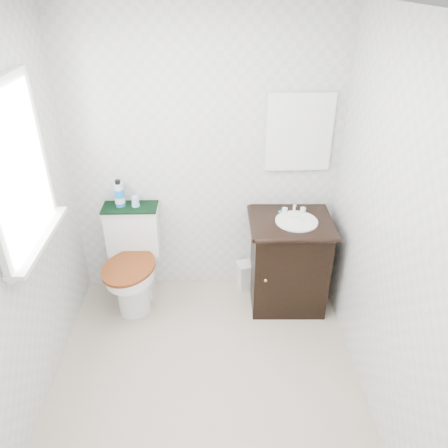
{
  "coord_description": "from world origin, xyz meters",
  "views": [
    {
      "loc": [
        0.07,
        -2.1,
        2.54
      ],
      "look_at": [
        0.15,
        0.75,
        0.88
      ],
      "focal_mm": 35.0,
      "sensor_mm": 36.0,
      "label": 1
    }
  ],
  "objects_px": {
    "mouthwash_bottle": "(119,194)",
    "cup": "(135,201)",
    "trash_bin": "(248,275)",
    "vanity": "(289,260)",
    "toilet": "(134,264)"
  },
  "relations": [
    {
      "from": "toilet",
      "to": "vanity",
      "type": "bearing_deg",
      "value": -2.68
    },
    {
      "from": "toilet",
      "to": "cup",
      "type": "relative_size",
      "value": 10.11
    },
    {
      "from": "trash_bin",
      "to": "mouthwash_bottle",
      "type": "relative_size",
      "value": 1.17
    },
    {
      "from": "toilet",
      "to": "mouthwash_bottle",
      "type": "height_order",
      "value": "mouthwash_bottle"
    },
    {
      "from": "trash_bin",
      "to": "vanity",
      "type": "bearing_deg",
      "value": -31.19
    },
    {
      "from": "vanity",
      "to": "trash_bin",
      "type": "distance_m",
      "value": 0.48
    },
    {
      "from": "trash_bin",
      "to": "mouthwash_bottle",
      "type": "bearing_deg",
      "value": 179.77
    },
    {
      "from": "mouthwash_bottle",
      "to": "cup",
      "type": "xyz_separation_m",
      "value": [
        0.12,
        -0.01,
        -0.06
      ]
    },
    {
      "from": "vanity",
      "to": "cup",
      "type": "xyz_separation_m",
      "value": [
        -1.27,
        0.19,
        0.48
      ]
    },
    {
      "from": "vanity",
      "to": "cup",
      "type": "distance_m",
      "value": 1.37
    },
    {
      "from": "trash_bin",
      "to": "mouthwash_bottle",
      "type": "height_order",
      "value": "mouthwash_bottle"
    },
    {
      "from": "mouthwash_bottle",
      "to": "cup",
      "type": "bearing_deg",
      "value": -2.96
    },
    {
      "from": "toilet",
      "to": "mouthwash_bottle",
      "type": "distance_m",
      "value": 0.62
    },
    {
      "from": "trash_bin",
      "to": "mouthwash_bottle",
      "type": "distance_m",
      "value": 1.35
    },
    {
      "from": "vanity",
      "to": "trash_bin",
      "type": "xyz_separation_m",
      "value": [
        -0.32,
        0.2,
        -0.29
      ]
    }
  ]
}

